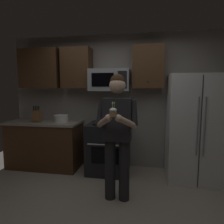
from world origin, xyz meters
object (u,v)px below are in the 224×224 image
at_px(refrigerator, 195,128).
at_px(bowl_large_white, 61,118).
at_px(microwave, 110,80).
at_px(person, 117,131).
at_px(cupcake, 113,112).
at_px(oven_range, 109,148).
at_px(knife_block, 37,116).

distance_m(refrigerator, bowl_large_white, 2.45).
bearing_deg(refrigerator, bowl_large_white, 177.91).
height_order(microwave, person, microwave).
bearing_deg(cupcake, microwave, 102.33).
distance_m(microwave, cupcake, 1.45).
xyz_separation_m(oven_range, bowl_large_white, (-0.95, 0.05, 0.53)).
relative_size(refrigerator, person, 1.02).
height_order(refrigerator, bowl_large_white, refrigerator).
bearing_deg(knife_block, person, -27.20).
distance_m(oven_range, bowl_large_white, 1.09).
height_order(refrigerator, cupcake, refrigerator).
relative_size(refrigerator, cupcake, 10.35).
xyz_separation_m(bowl_large_white, person, (1.25, -0.96, 0.01)).
relative_size(knife_block, cupcake, 1.84).
bearing_deg(microwave, refrigerator, -6.03).
relative_size(bowl_large_white, cupcake, 1.65).
bearing_deg(knife_block, microwave, 6.01).
distance_m(bowl_large_white, cupcake, 1.82).
xyz_separation_m(oven_range, microwave, (0.00, 0.12, 1.26)).
relative_size(oven_range, refrigerator, 0.52).
xyz_separation_m(knife_block, bowl_large_white, (0.46, 0.08, -0.04)).
bearing_deg(person, oven_range, 108.08).
bearing_deg(refrigerator, microwave, 173.97).
bearing_deg(cupcake, refrigerator, 44.87).
relative_size(oven_range, bowl_large_white, 3.24).
distance_m(refrigerator, knife_block, 2.92).
xyz_separation_m(microwave, refrigerator, (1.50, -0.16, -0.82)).
distance_m(oven_range, knife_block, 1.53).
distance_m(microwave, person, 1.29).
xyz_separation_m(knife_block, cupcake, (1.71, -1.21, 0.26)).
height_order(microwave, refrigerator, microwave).
height_order(oven_range, cupcake, cupcake).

